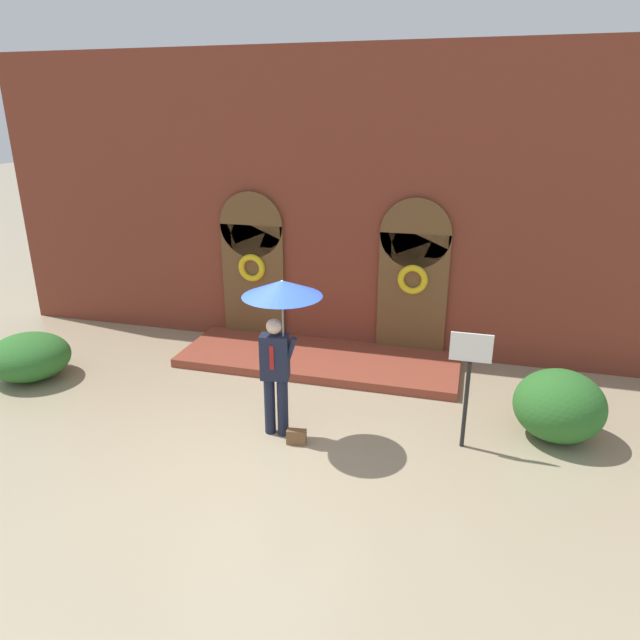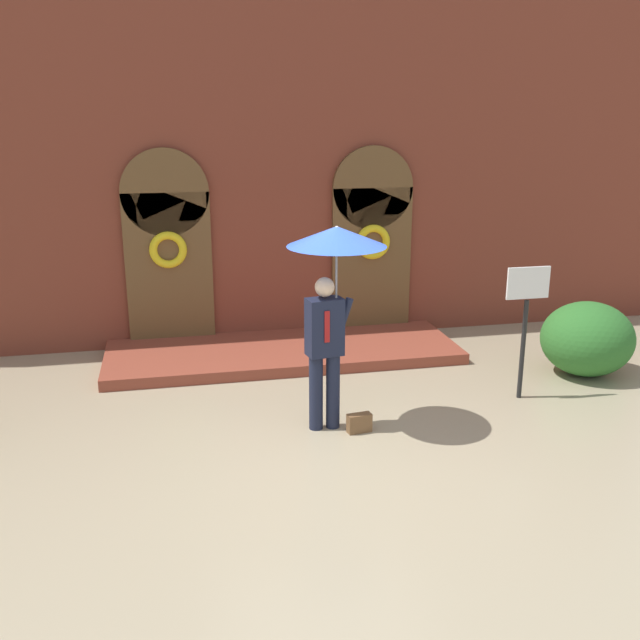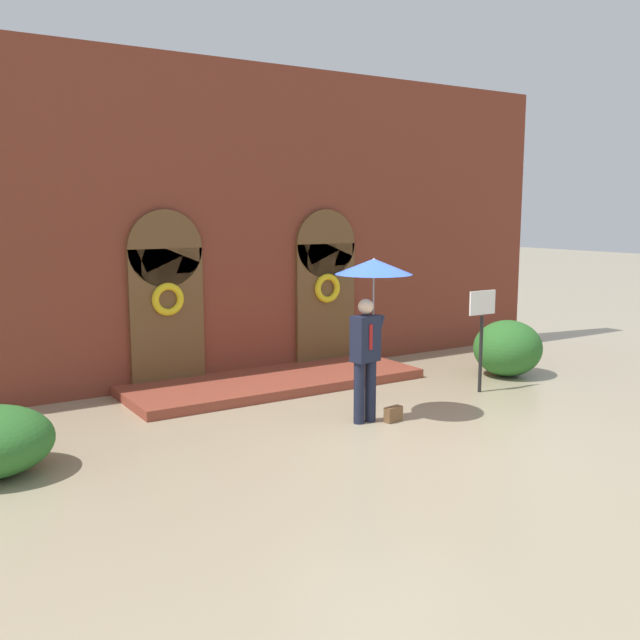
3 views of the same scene
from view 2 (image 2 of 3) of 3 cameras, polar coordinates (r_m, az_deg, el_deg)
name	(u,v)px [view 2 (image 2 of 3)]	position (r m, az deg, el deg)	size (l,w,h in m)	color
ground_plane	(328,447)	(7.98, 0.61, -10.09)	(80.00, 80.00, 0.00)	tan
building_facade	(269,170)	(11.26, -4.08, 11.87)	(14.00, 2.30, 5.60)	brown
person_with_umbrella	(333,267)	(7.83, 1.08, 4.27)	(1.10, 1.10, 2.36)	#191E33
handbag	(359,423)	(8.28, 3.16, -8.23)	(0.28, 0.12, 0.22)	brown
sign_post	(526,311)	(9.24, 16.15, 0.72)	(0.56, 0.06, 1.72)	black
shrub_right	(587,339)	(10.57, 20.59, -1.41)	(1.28, 1.22, 1.03)	#2D6B28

